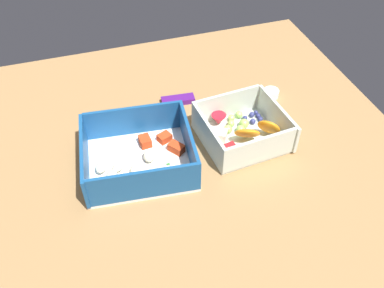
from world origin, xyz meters
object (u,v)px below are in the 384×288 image
Objects in this scene: candy_bar at (178,100)px; paper_cup_liner at (271,93)px; fruit_bowl at (243,131)px; pasta_container at (139,157)px.

paper_cup_liner is at bearing -11.86° from candy_bar.
fruit_bowl is 17.03cm from candy_bar.
fruit_bowl is (20.34, 0.75, 0.03)cm from pasta_container.
candy_bar is 2.13× the size of paper_cup_liner.
pasta_container is 33.45cm from paper_cup_liner.
candy_bar is 20.17cm from paper_cup_liner.
paper_cup_liner is (11.15, 10.47, -1.37)cm from fruit_bowl.
paper_cup_liner is (31.49, 11.22, -1.34)cm from pasta_container.
candy_bar is at bearing 58.54° from pasta_container.
pasta_container is 1.28× the size of fruit_bowl.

